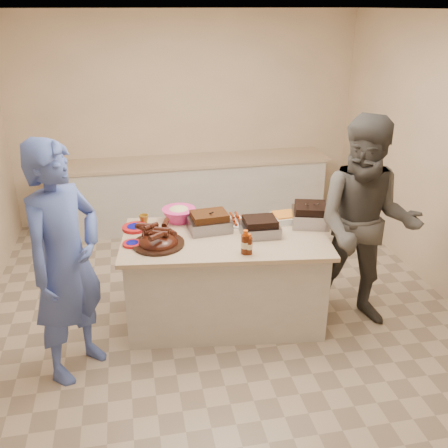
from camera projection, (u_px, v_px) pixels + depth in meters
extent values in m
cube|color=#47230F|center=(210.00, 230.00, 4.53)|extent=(0.39, 0.31, 0.11)
cube|color=black|center=(260.00, 235.00, 4.44)|extent=(0.34, 0.28, 0.10)
cube|color=gray|center=(309.00, 224.00, 4.66)|extent=(0.41, 0.41, 0.13)
cylinder|color=silver|center=(238.00, 223.00, 4.68)|extent=(0.30, 0.30, 0.05)
cube|color=orange|center=(288.00, 221.00, 4.73)|extent=(0.32, 0.24, 0.08)
cylinder|color=#461A09|center=(245.00, 253.00, 4.11)|extent=(0.08, 0.08, 0.21)
cylinder|color=#461A09|center=(249.00, 254.00, 4.10)|extent=(0.07, 0.07, 0.18)
cylinder|color=yellow|center=(195.00, 233.00, 4.48)|extent=(0.04, 0.04, 0.11)
imported|color=silver|center=(210.00, 226.00, 4.61)|extent=(0.15, 0.06, 0.14)
cylinder|color=#AA1317|center=(135.00, 229.00, 4.55)|extent=(0.27, 0.27, 0.03)
cylinder|color=#AA1317|center=(132.00, 245.00, 4.25)|extent=(0.18, 0.18, 0.02)
imported|color=#885D15|center=(144.00, 223.00, 4.67)|extent=(0.10, 0.10, 0.09)
cube|color=#AA1317|center=(200.00, 222.00, 4.70)|extent=(0.20, 0.16, 0.09)
imported|color=#445AAB|center=(81.00, 366.00, 4.12)|extent=(1.92, 1.76, 0.46)
imported|color=#4C4944|center=(354.00, 318.00, 4.75)|extent=(1.68, 2.15, 0.73)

